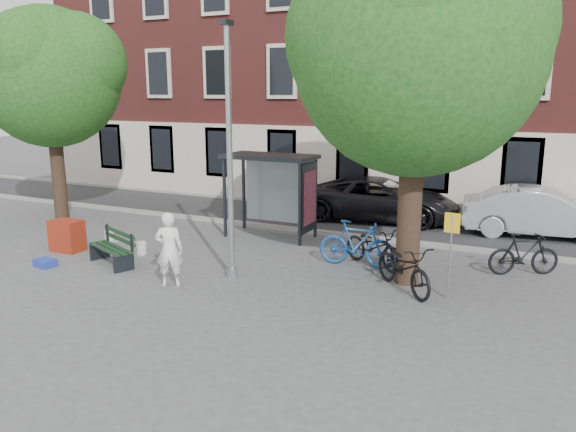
% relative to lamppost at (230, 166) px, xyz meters
% --- Properties ---
extents(ground, '(90.00, 90.00, 0.00)m').
position_rel_lamppost_xyz_m(ground, '(0.00, 0.00, -2.78)').
color(ground, '#4C4C4F').
rests_on(ground, ground).
extents(road, '(40.00, 4.00, 0.01)m').
position_rel_lamppost_xyz_m(road, '(0.00, 7.00, -2.78)').
color(road, '#28282B').
rests_on(road, ground).
extents(curb_near, '(40.00, 0.25, 0.12)m').
position_rel_lamppost_xyz_m(curb_near, '(0.00, 5.00, -2.72)').
color(curb_near, gray).
rests_on(curb_near, ground).
extents(curb_far, '(40.00, 0.25, 0.12)m').
position_rel_lamppost_xyz_m(curb_far, '(0.00, 9.00, -2.72)').
color(curb_far, gray).
rests_on(curb_far, ground).
extents(building_row, '(30.00, 8.00, 14.00)m').
position_rel_lamppost_xyz_m(building_row, '(0.00, 13.00, 4.22)').
color(building_row, brown).
rests_on(building_row, ground).
extents(lamppost, '(0.28, 0.35, 6.11)m').
position_rel_lamppost_xyz_m(lamppost, '(0.00, 0.00, 0.00)').
color(lamppost, '#9EA0A3').
rests_on(lamppost, ground).
extents(tree_right, '(5.76, 5.60, 8.20)m').
position_rel_lamppost_xyz_m(tree_right, '(4.01, 1.38, 2.83)').
color(tree_right, black).
rests_on(tree_right, ground).
extents(tree_left, '(5.18, 4.86, 7.40)m').
position_rel_lamppost_xyz_m(tree_left, '(-8.99, 2.88, 2.43)').
color(tree_left, black).
rests_on(tree_left, ground).
extents(bus_shelter, '(2.85, 1.45, 2.62)m').
position_rel_lamppost_xyz_m(bus_shelter, '(-0.61, 4.11, -0.87)').
color(bus_shelter, '#1E2328').
rests_on(bus_shelter, ground).
extents(painter, '(0.77, 0.66, 1.79)m').
position_rel_lamppost_xyz_m(painter, '(-1.02, -1.14, -1.89)').
color(painter, white).
rests_on(painter, ground).
extents(bench, '(1.81, 1.17, 0.89)m').
position_rel_lamppost_xyz_m(bench, '(-3.43, -0.44, -2.37)').
color(bench, '#1E2328').
rests_on(bench, ground).
extents(bike_a, '(2.14, 1.62, 1.08)m').
position_rel_lamppost_xyz_m(bike_a, '(2.89, 2.41, -2.24)').
color(bike_a, black).
rests_on(bike_a, ground).
extents(bike_b, '(2.08, 0.70, 1.23)m').
position_rel_lamppost_xyz_m(bike_b, '(2.49, 2.21, -2.17)').
color(bike_b, '#194B8E').
rests_on(bike_b, ground).
extents(bike_c, '(2.09, 2.05, 1.14)m').
position_rel_lamppost_xyz_m(bike_c, '(4.07, 0.89, -2.21)').
color(bike_c, black).
rests_on(bike_c, ground).
extents(bike_d, '(1.82, 1.28, 1.08)m').
position_rel_lamppost_xyz_m(bike_d, '(6.50, 3.35, -2.24)').
color(bike_d, black).
rests_on(bike_d, ground).
extents(car_dark, '(5.71, 3.05, 1.52)m').
position_rel_lamppost_xyz_m(car_dark, '(1.47, 7.86, -2.02)').
color(car_dark, black).
rests_on(car_dark, ground).
extents(car_silver, '(4.92, 2.26, 1.56)m').
position_rel_lamppost_xyz_m(car_silver, '(6.73, 7.72, -2.00)').
color(car_silver, '#A5A7AD').
rests_on(car_silver, ground).
extents(red_stand, '(0.90, 0.61, 0.90)m').
position_rel_lamppost_xyz_m(red_stand, '(-5.57, 0.02, -2.33)').
color(red_stand, maroon).
rests_on(red_stand, ground).
extents(blue_crate, '(0.61, 0.49, 0.20)m').
position_rel_lamppost_xyz_m(blue_crate, '(-4.93, -1.36, -2.68)').
color(blue_crate, '#21359B').
rests_on(blue_crate, ground).
extents(bucket_a, '(0.35, 0.35, 0.36)m').
position_rel_lamppost_xyz_m(bucket_a, '(-3.38, 0.65, -2.60)').
color(bucket_a, silver).
rests_on(bucket_a, ground).
extents(bucket_b, '(0.32, 0.32, 0.36)m').
position_rel_lamppost_xyz_m(bucket_b, '(-4.12, 0.34, -2.60)').
color(bucket_b, silver).
rests_on(bucket_b, ground).
extents(bucket_c, '(0.30, 0.30, 0.36)m').
position_rel_lamppost_xyz_m(bucket_c, '(-5.08, 1.18, -2.60)').
color(bucket_c, silver).
rests_on(bucket_c, ground).
extents(notice_sign, '(0.34, 0.05, 1.95)m').
position_rel_lamppost_xyz_m(notice_sign, '(5.10, 0.84, -1.36)').
color(notice_sign, '#9EA0A3').
rests_on(notice_sign, ground).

